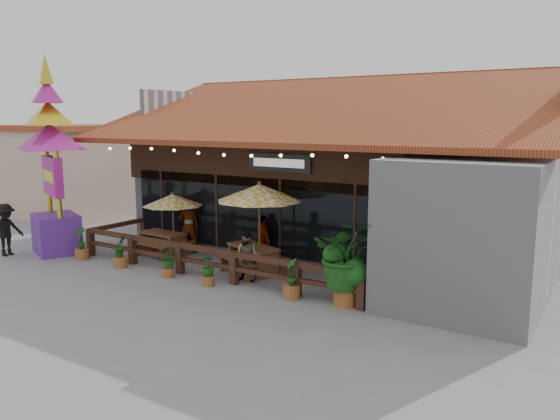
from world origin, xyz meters
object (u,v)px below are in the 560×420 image
Objects in this scene: thai_sign_tower at (50,142)px; picnic_table_left at (163,240)px; umbrella_left at (173,200)px; pedestrian at (6,230)px; umbrella_right at (259,193)px; tropical_plant at (346,256)px; picnic_table_right at (253,255)px.

picnic_table_left is at bearing 26.88° from thai_sign_tower.
pedestrian is (-4.67, -3.03, -0.98)m from umbrella_left.
umbrella_right is (3.60, -0.16, 0.52)m from umbrella_left.
umbrella_right is 3.83m from tropical_plant.
umbrella_left reaches higher than picnic_table_right.
thai_sign_tower is (-7.13, -1.55, 3.20)m from picnic_table_right.
picnic_table_left is 3.82m from picnic_table_right.
pedestrian is at bearing -161.55° from picnic_table_right.
pedestrian is at bearing -130.94° from thai_sign_tower.
umbrella_right is 1.93× the size of picnic_table_left.
umbrella_right reaches higher than tropical_plant.
tropical_plant reaches higher than picnic_table_left.
umbrella_left is at bearing 27.60° from picnic_table_left.
picnic_table_right is 8.59m from pedestrian.
picnic_table_left is at bearing 170.24° from tropical_plant.
thai_sign_tower is at bearing -153.12° from picnic_table_left.
tropical_plant is (3.42, -1.28, -1.15)m from umbrella_right.
picnic_table_right is at bearing 12.24° from thai_sign_tower.
umbrella_left is 1.05× the size of picnic_table_right.
thai_sign_tower is at bearing -166.85° from umbrella_right.
umbrella_right is 1.83m from picnic_table_right.
tropical_plant is at bearing -81.38° from pedestrian.
picnic_table_right is at bearing -130.66° from umbrella_right.
picnic_table_right is 1.21× the size of pedestrian.
thai_sign_tower is at bearing -167.76° from picnic_table_right.
thai_sign_tower is 3.31× the size of tropical_plant.
picnic_table_right is (3.81, -0.13, 0.03)m from picnic_table_left.
umbrella_left is at bearing 174.88° from picnic_table_right.
umbrella_left is 5.65m from pedestrian.
picnic_table_left is at bearing 178.00° from picnic_table_right.
thai_sign_tower is (-3.65, -1.86, 1.89)m from umbrella_left.
thai_sign_tower is 4.06× the size of pedestrian.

